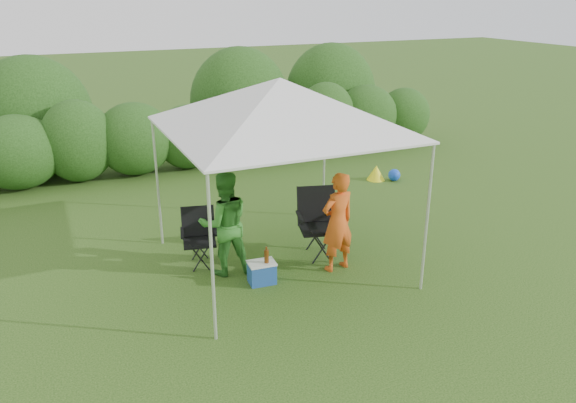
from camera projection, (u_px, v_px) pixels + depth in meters
name	position (u px, v px, depth m)	size (l,w,h in m)	color
ground	(294.00, 278.00, 8.19)	(70.00, 70.00, 0.00)	#395D1D
hedge	(187.00, 134.00, 13.04)	(13.56, 1.53, 1.80)	#28531A
canopy	(280.00, 104.00, 7.76)	(3.10, 3.10, 2.83)	silver
chair_right	(318.00, 218.00, 8.77)	(0.77, 0.73, 1.07)	black
chair_left	(199.00, 233.00, 8.50)	(0.62, 0.58, 0.88)	black
man	(338.00, 222.00, 8.22)	(0.55, 0.36, 1.52)	#E15519
woman	(225.00, 223.00, 8.11)	(0.76, 0.59, 1.56)	#347F29
cooler	(262.00, 272.00, 8.01)	(0.41, 0.31, 0.33)	#214C97
bottle	(266.00, 255.00, 7.90)	(0.07, 0.07, 0.25)	#592D0C
lawn_toy	(381.00, 173.00, 12.40)	(0.66, 0.55, 0.33)	#FFF81A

